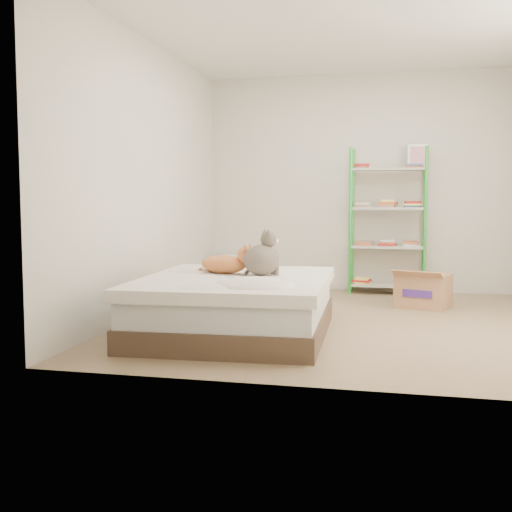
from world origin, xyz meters
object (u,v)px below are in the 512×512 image
(bed, at_px, (236,306))
(grey_cat, at_px, (262,253))
(white_bin, at_px, (231,272))
(cardboard_box, at_px, (423,290))
(orange_cat, at_px, (224,262))
(shelf_unit, at_px, (388,223))

(bed, bearing_deg, grey_cat, 35.59)
(grey_cat, xyz_separation_m, white_bin, (-0.93, 2.45, -0.45))
(white_bin, bearing_deg, cardboard_box, -21.66)
(cardboard_box, bearing_deg, orange_cat, -120.52)
(bed, distance_m, orange_cat, 0.43)
(orange_cat, xyz_separation_m, shelf_unit, (1.31, 2.41, 0.25))
(orange_cat, relative_size, shelf_unit, 0.28)
(bed, xyz_separation_m, shelf_unit, (1.15, 2.63, 0.59))
(orange_cat, bearing_deg, shelf_unit, 74.08)
(bed, xyz_separation_m, orange_cat, (-0.16, 0.22, 0.34))
(grey_cat, bearing_deg, cardboard_box, -75.33)
(cardboard_box, bearing_deg, shelf_unit, 130.92)
(orange_cat, xyz_separation_m, grey_cat, (0.35, -0.07, 0.09))
(grey_cat, xyz_separation_m, shelf_unit, (0.96, 2.49, 0.17))
(cardboard_box, distance_m, white_bin, 2.46)
(grey_cat, xyz_separation_m, cardboard_box, (1.35, 1.55, -0.48))
(grey_cat, relative_size, cardboard_box, 0.61)
(orange_cat, bearing_deg, white_bin, 116.47)
(grey_cat, distance_m, white_bin, 2.66)
(grey_cat, height_order, white_bin, grey_cat)
(bed, distance_m, shelf_unit, 2.93)
(shelf_unit, bearing_deg, bed, -113.53)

